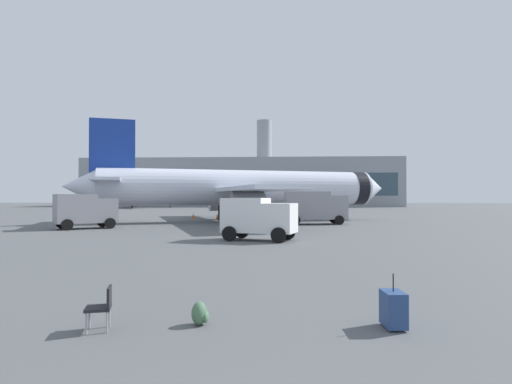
# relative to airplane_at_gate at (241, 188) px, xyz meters

# --- Properties ---
(airplane_at_gate) EXTENTS (34.63, 31.69, 10.50)m
(airplane_at_gate) POSITION_rel_airplane_at_gate_xyz_m (0.00, 0.00, 0.00)
(airplane_at_gate) COLOR silver
(airplane_at_gate) RESTS_ON ground
(airplane_taxiing) EXTENTS (22.63, 20.77, 6.96)m
(airplane_taxiing) POSITION_rel_airplane_at_gate_xyz_m (-31.16, 57.79, -1.23)
(airplane_taxiing) COLOR white
(airplane_taxiing) RESTS_ON ground
(service_truck) EXTENTS (5.14, 4.69, 2.90)m
(service_truck) POSITION_rel_airplane_at_gate_xyz_m (-12.03, -11.47, -2.05)
(service_truck) COLOR gray
(service_truck) RESTS_ON ground
(fuel_truck) EXTENTS (6.19, 3.16, 3.20)m
(fuel_truck) POSITION_rel_airplane_at_gate_xyz_m (7.70, -4.02, -1.88)
(fuel_truck) COLOR gray
(fuel_truck) RESTS_ON ground
(cargo_van) EXTENTS (4.78, 3.33, 2.60)m
(cargo_van) POSITION_rel_airplane_at_gate_xyz_m (3.01, -20.32, -2.21)
(cargo_van) COLOR white
(cargo_van) RESTS_ON ground
(safety_cone_near) EXTENTS (0.44, 0.44, 0.73)m
(safety_cone_near) POSITION_rel_airplane_at_gate_xyz_m (0.42, 4.50, -3.29)
(safety_cone_near) COLOR #F2590C
(safety_cone_near) RESTS_ON ground
(safety_cone_mid) EXTENTS (0.44, 0.44, 0.71)m
(safety_cone_mid) POSITION_rel_airplane_at_gate_xyz_m (-3.21, 4.58, -3.31)
(safety_cone_mid) COLOR #F2590C
(safety_cone_mid) RESTS_ON ground
(safety_cone_far) EXTENTS (0.44, 0.44, 0.69)m
(safety_cone_far) POSITION_rel_airplane_at_gate_xyz_m (-6.40, 5.79, -3.32)
(safety_cone_far) COLOR #F2590C
(safety_cone_far) RESTS_ON ground
(rolling_suitcase) EXTENTS (0.44, 0.67, 1.10)m
(rolling_suitcase) POSITION_rel_airplane_at_gate_xyz_m (6.68, -37.84, -3.27)
(rolling_suitcase) COLOR navy
(rolling_suitcase) RESTS_ON ground
(traveller_backpack) EXTENTS (0.36, 0.40, 0.48)m
(traveller_backpack) POSITION_rel_airplane_at_gate_xyz_m (2.73, -37.85, -3.42)
(traveller_backpack) COLOR #476B4C
(traveller_backpack) RESTS_ON ground
(gate_chair) EXTENTS (0.59, 0.59, 0.86)m
(gate_chair) POSITION_rel_airplane_at_gate_xyz_m (0.85, -38.31, -3.16)
(gate_chair) COLOR black
(gate_chair) RESTS_ON ground
(terminal_building) EXTENTS (90.32, 23.18, 25.71)m
(terminal_building) POSITION_rel_airplane_at_gate_xyz_m (-7.12, 82.32, 3.30)
(terminal_building) COLOR gray
(terminal_building) RESTS_ON ground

